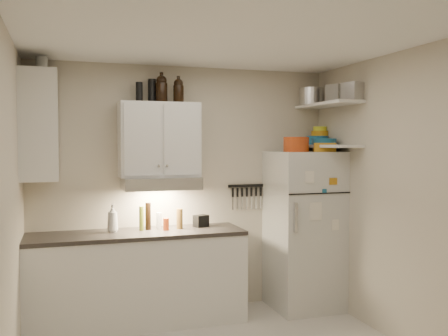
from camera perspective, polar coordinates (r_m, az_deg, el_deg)
name	(u,v)px	position (r m, az deg, el deg)	size (l,w,h in m)	color
ceiling	(229,36)	(3.97, 0.63, 14.80)	(3.20, 3.00, 0.02)	white
back_wall	(184,189)	(5.36, -4.58, -2.41)	(3.20, 0.02, 2.60)	beige
left_wall	(6,215)	(3.73, -23.63, -4.90)	(0.02, 3.00, 2.60)	beige
right_wall	(402,199)	(4.68, 19.66, -3.31)	(0.02, 3.00, 2.60)	beige
base_cabinet	(137,280)	(5.11, -9.86, -12.52)	(2.10, 0.60, 0.88)	silver
countertop	(137,234)	(5.00, -9.91, -7.43)	(2.10, 0.62, 0.04)	#2D2927
upper_cabinet	(159,140)	(5.10, -7.42, 3.22)	(0.80, 0.33, 0.75)	silver
side_cabinet	(39,126)	(4.88, -20.38, 4.56)	(0.33, 0.55, 1.00)	silver
range_hood	(161,183)	(5.05, -7.26, -1.71)	(0.76, 0.46, 0.12)	silver
fridge	(304,230)	(5.52, 9.13, -6.99)	(0.70, 0.68, 1.70)	silver
shelf_hi	(328,105)	(5.44, 11.78, 7.11)	(0.30, 0.95, 0.03)	silver
shelf_lo	(327,146)	(5.42, 11.74, 2.47)	(0.30, 0.95, 0.03)	silver
knife_strip	(246,186)	(5.54, 2.55, -2.03)	(0.42, 0.02, 0.03)	black
dutch_oven	(296,144)	(5.31, 8.25, 2.68)	(0.27, 0.27, 0.16)	#AA3A13
book_stack	(324,147)	(5.40, 11.37, 2.33)	(0.22, 0.28, 0.09)	#B77B16
spice_jar	(317,147)	(5.38, 10.60, 2.32)	(0.05, 0.05, 0.09)	silver
stock_pot	(311,97)	(5.67, 9.93, 8.04)	(0.26, 0.26, 0.19)	silver
tin_a	(337,94)	(5.44, 12.79, 8.26)	(0.19, 0.17, 0.19)	#AAAAAD
tin_b	(353,91)	(5.16, 14.56, 8.46)	(0.18, 0.18, 0.18)	#AAAAAD
bowl_teal	(317,140)	(5.70, 10.63, 3.13)	(0.24, 0.24, 0.10)	#17577F
bowl_orange	(320,133)	(5.74, 10.90, 3.90)	(0.19, 0.19, 0.06)	#C48312
bowl_yellow	(320,129)	(5.74, 10.90, 4.43)	(0.15, 0.15, 0.05)	#C7D024
plates	(324,142)	(5.45, 11.37, 2.98)	(0.26, 0.26, 0.07)	#17577F
growler_a	(162,89)	(5.14, -7.15, 8.99)	(0.12, 0.12, 0.28)	black
growler_b	(178,91)	(5.16, -5.23, 8.80)	(0.11, 0.11, 0.25)	black
thermos_a	(152,91)	(5.18, -8.24, 8.70)	(0.08, 0.08, 0.24)	black
thermos_b	(139,92)	(5.13, -9.66, 8.53)	(0.07, 0.07, 0.20)	black
side_jar	(42,64)	(5.00, -20.11, 11.09)	(0.11, 0.11, 0.14)	silver
soap_bottle	(113,217)	(5.01, -12.62, -5.45)	(0.12, 0.12, 0.30)	silver
pepper_mill	(180,219)	(5.11, -5.10, -5.80)	(0.06, 0.06, 0.21)	brown
oil_bottle	(141,218)	(5.06, -9.42, -5.71)	(0.05, 0.05, 0.24)	#5D6B1A
vinegar_bottle	(148,216)	(5.09, -8.66, -5.46)	(0.06, 0.06, 0.27)	black
clear_bottle	(159,221)	(5.14, -7.44, -5.99)	(0.05, 0.05, 0.16)	silver
red_jar	(166,224)	(5.05, -6.64, -6.40)	(0.06, 0.06, 0.12)	#AA3A13
caddy	(201,221)	(5.23, -2.65, -6.06)	(0.14, 0.10, 0.12)	black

